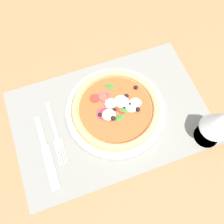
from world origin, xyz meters
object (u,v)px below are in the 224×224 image
(pizza, at_px, (116,108))
(wine_glass, at_px, (219,121))
(knife, at_px, (46,153))
(fork, at_px, (56,136))
(plate, at_px, (115,111))

(pizza, xyz_separation_m, wine_glass, (-0.20, 0.15, 0.07))
(pizza, relative_size, knife, 1.17)
(knife, bearing_deg, pizza, 103.14)
(fork, bearing_deg, plate, 95.56)
(plate, height_order, knife, plate)
(wine_glass, bearing_deg, pizza, -36.39)
(knife, xyz_separation_m, wine_glass, (-0.40, 0.10, 0.09))
(plate, height_order, wine_glass, wine_glass)
(pizza, relative_size, fork, 1.30)
(plate, distance_m, knife, 0.21)
(pizza, height_order, knife, pizza)
(pizza, distance_m, wine_glass, 0.26)
(pizza, bearing_deg, wine_glass, 143.61)
(pizza, relative_size, wine_glass, 1.57)
(pizza, bearing_deg, fork, 4.66)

